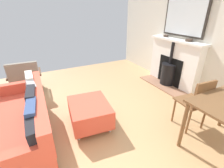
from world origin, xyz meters
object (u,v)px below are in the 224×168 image
Objects in this scene: fireplace at (172,65)px; mantel_bowl_far at (189,40)px; armchair_accent at (25,75)px; dining_chair_near_fireplace at (197,101)px; mantel_bowl_near at (166,36)px; ottoman at (90,112)px; sofa at (23,121)px.

mantel_bowl_far is at bearing 94.84° from fireplace.
armchair_accent is 3.45m from dining_chair_near_fireplace.
fireplace is 0.76m from mantel_bowl_near.
ottoman is (2.41, 0.26, -0.91)m from mantel_bowl_far.
mantel_bowl_far is at bearing 90.00° from mantel_bowl_near.
sofa is (3.36, 0.17, -0.81)m from mantel_bowl_far.
armchair_accent is at bearing -13.55° from mantel_bowl_near.
armchair_accent is at bearing -92.10° from sofa.
sofa is 2.54m from dining_chair_near_fireplace.
ottoman is at bearing 21.30° from mantel_bowl_near.
ottoman is 0.94× the size of dining_chair_near_fireplace.
dining_chair_near_fireplace reaches higher than ottoman.
mantel_bowl_far reaches higher than fireplace.
sofa is at bearing 8.09° from fireplace.
mantel_bowl_far reaches higher than ottoman.
mantel_bowl_near is at bearing -90.00° from mantel_bowl_far.
armchair_accent is at bearing -48.21° from dining_chair_near_fireplace.
armchair_accent is at bearing -62.95° from ottoman.
ottoman is (2.41, 0.94, -0.91)m from mantel_bowl_near.
fireplace is at bearing 86.19° from mantel_bowl_near.
sofa is 1.65m from armchair_accent.
mantel_bowl_far is (0.00, 0.68, 0.00)m from mantel_bowl_near.
mantel_bowl_near reaches higher than fireplace.
mantel_bowl_far is 0.17× the size of dining_chair_near_fireplace.
mantel_bowl_near is at bearing -119.21° from dining_chair_near_fireplace.
sofa is 2.38× the size of armchair_accent.
mantel_bowl_near is 2.14m from dining_chair_near_fireplace.
fireplace reaches higher than ottoman.
armchair_accent is at bearing -24.09° from mantel_bowl_far.
mantel_bowl_near is 2.74m from ottoman.
fireplace is at bearing 160.24° from armchair_accent.
mantel_bowl_far is at bearing -177.03° from sofa.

